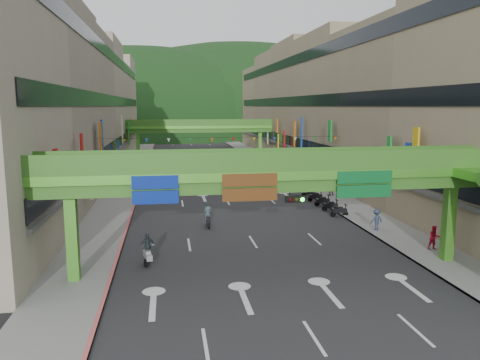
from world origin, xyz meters
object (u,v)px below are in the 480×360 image
(overpass_near, at_px, (292,185))
(car_silver, at_px, (178,157))
(pedestrian_red, at_px, (434,240))
(scooter_rider_mid, at_px, (261,179))
(scooter_rider_near, at_px, (208,216))
(car_yellow, at_px, (227,159))

(overpass_near, distance_m, car_silver, 58.09)
(pedestrian_red, bearing_deg, scooter_rider_mid, 108.72)
(scooter_rider_near, relative_size, scooter_rider_mid, 1.07)
(overpass_near, xyz_separation_m, scooter_rider_near, (-3.73, 11.20, -4.29))
(scooter_rider_near, bearing_deg, pedestrian_red, -31.19)
(car_yellow, bearing_deg, overpass_near, -97.19)
(car_silver, bearing_deg, car_yellow, -32.60)
(scooter_rider_near, height_order, car_silver, scooter_rider_near)
(scooter_rider_mid, bearing_deg, pedestrian_red, -76.32)
(scooter_rider_near, relative_size, pedestrian_red, 1.24)
(scooter_rider_near, distance_m, car_silver, 46.51)
(car_yellow, bearing_deg, scooter_rider_near, -103.25)
(overpass_near, bearing_deg, scooter_rider_near, 108.40)
(scooter_rider_near, distance_m, scooter_rider_mid, 19.28)
(car_yellow, distance_m, pedestrian_red, 50.00)
(pedestrian_red, bearing_deg, car_yellow, 103.53)
(scooter_rider_near, height_order, scooter_rider_mid, scooter_rider_near)
(car_silver, distance_m, car_yellow, 9.81)
(scooter_rider_mid, bearing_deg, overpass_near, -98.03)
(pedestrian_red, bearing_deg, scooter_rider_near, 153.85)
(overpass_near, bearing_deg, car_yellow, 86.62)
(pedestrian_red, bearing_deg, overpass_near, -160.89)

